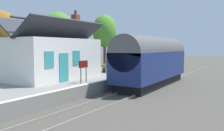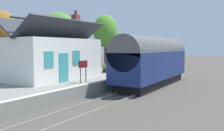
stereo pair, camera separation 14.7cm
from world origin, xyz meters
The scene contains 21 objects.
ground_plane centered at (0.00, 0.00, 0.00)m, with size 160.00×160.00×0.00m, color #4C473F.
platform centered at (0.00, 4.34, 0.44)m, with size 32.00×6.68×0.88m, color gray.
platform_edge_coping centered at (0.00, 1.18, 0.89)m, with size 32.00×0.36×0.02m, color beige.
rail_near centered at (0.00, -1.62, 0.07)m, with size 52.00×0.08×0.14m, color gray.
rail_far centered at (0.00, -0.18, 0.07)m, with size 52.00×0.08×0.14m, color gray.
train centered at (0.91, -0.90, 2.22)m, with size 11.04×2.73×4.32m.
station_building centered at (-4.94, 4.95, 2.59)m, with size 7.92×3.88×5.70m.
bench_platform_end centered at (8.43, 3.78, 1.35)m, with size 1.42×0.50×0.88m.
bench_near_building centered at (4.99, 3.72, 1.35)m, with size 1.41×0.46×0.88m.
bench_mid_platform centered at (1.18, 3.96, 1.35)m, with size 1.40×0.43×0.88m.
bench_by_lamp centered at (-4.52, 3.73, 1.35)m, with size 1.40×0.45×0.88m.
planter_by_door centered at (0.36, 5.08, 1.22)m, with size 0.37×0.37×0.68m.
planter_under_sign centered at (11.18, 2.36, 1.23)m, with size 0.37×0.37×0.70m.
planter_edge_far centered at (11.16, 3.18, 1.17)m, with size 0.95×0.32×0.61m.
planter_corner_building centered at (1.78, 4.73, 1.33)m, with size 0.58×0.58×0.81m.
planter_bench_left centered at (3.73, 2.94, 1.31)m, with size 0.54×0.54×0.88m.
station_sign_board centered at (-5.52, 1.74, 2.07)m, with size 0.96×0.06×1.57m.
tree_mid_background centered at (-3.57, 13.91, 4.94)m, with size 3.58×3.13×7.16m.
tree_far_right centered at (11.26, 10.86, 5.74)m, with size 3.79×3.49×8.21m.
tree_far_left centered at (5.52, 14.82, 5.67)m, with size 4.45×4.60×8.16m.
tree_behind_building centered at (6.69, 17.60, 4.55)m, with size 3.45×3.21×6.66m.
Camera 1 is at (-18.73, -8.63, 3.43)m, focal length 38.05 mm.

